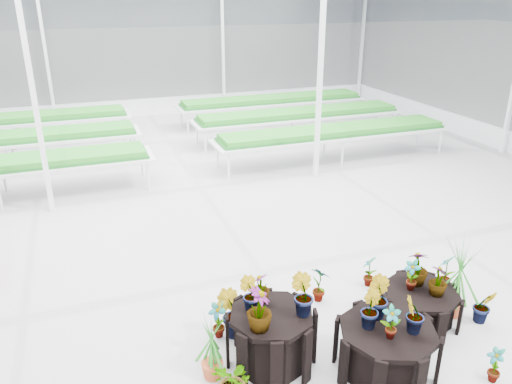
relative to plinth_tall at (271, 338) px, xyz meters
name	(u,v)px	position (x,y,z in m)	size (l,w,h in m)	color
ground_plane	(255,283)	(0.43, 1.75, -0.36)	(24.00, 24.00, 0.00)	gray
greenhouse_shell	(255,143)	(0.43, 1.75, 1.89)	(18.00, 24.00, 4.50)	white
steel_frame	(255,143)	(0.43, 1.75, 1.89)	(18.00, 24.00, 4.50)	silver
nursery_benches	(168,137)	(0.43, 8.95, 0.06)	(16.00, 7.00, 0.84)	silver
plinth_tall	(271,338)	(0.00, 0.00, 0.00)	(1.04, 1.04, 0.71)	black
plinth_mid	(386,350)	(1.20, -0.60, -0.05)	(1.17, 1.17, 0.62)	black
plinth_low	(419,305)	(2.20, 0.10, -0.12)	(1.06, 1.06, 0.48)	black
nursery_plants	(352,315)	(1.01, -0.14, 0.18)	(4.20, 3.21, 1.34)	#267922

